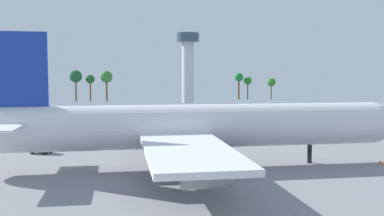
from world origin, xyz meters
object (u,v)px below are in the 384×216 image
at_px(catering_truck, 331,132).
at_px(control_tower, 188,61).
at_px(cargo_loader, 116,137).
at_px(safety_cone_nose, 380,162).
at_px(pushback_tractor, 41,147).
at_px(cargo_airplane, 191,127).

distance_m(catering_truck, control_tower, 114.44).
distance_m(cargo_loader, safety_cone_nose, 48.56).
height_order(cargo_loader, pushback_tractor, cargo_loader).
xyz_separation_m(safety_cone_nose, control_tower, (-7.69, 140.06, 19.12)).
xyz_separation_m(cargo_airplane, cargo_loader, (-11.03, 24.74, -4.90)).
distance_m(cargo_airplane, cargo_loader, 27.52).
xyz_separation_m(cargo_loader, safety_cone_nose, (39.89, -27.68, -0.76)).
relative_size(pushback_tractor, safety_cone_nose, 5.33).
bearing_deg(control_tower, catering_truck, -83.00).
height_order(cargo_airplane, safety_cone_nose, cargo_airplane).
height_order(catering_truck, control_tower, control_tower).
bearing_deg(cargo_airplane, catering_truck, 35.59).
relative_size(cargo_loader, safety_cone_nose, 7.40).
distance_m(cargo_loader, pushback_tractor, 15.92).
bearing_deg(cargo_airplane, safety_cone_nose, -5.82).
bearing_deg(cargo_airplane, pushback_tractor, 147.35).
height_order(pushback_tractor, control_tower, control_tower).
distance_m(cargo_loader, control_tower, 118.34).
bearing_deg(safety_cone_nose, cargo_airplane, 174.18).
relative_size(cargo_loader, catering_truck, 1.18).
bearing_deg(cargo_airplane, control_tower, 81.22).
bearing_deg(cargo_loader, control_tower, 74.01).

